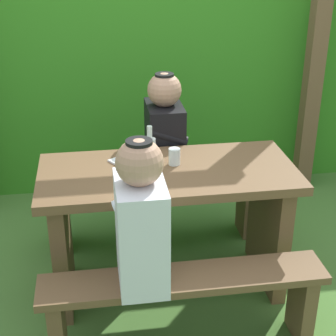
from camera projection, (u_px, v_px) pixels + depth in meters
The scene contains 11 objects.
ground_plane at pixel (168, 285), 3.18m from camera, with size 12.00×12.00×0.00m, color #477430.
hedge_backdrop at pixel (138, 78), 4.35m from camera, with size 6.40×0.72×1.63m, color #33831E.
pergola_post_right at pixel (315, 62), 3.93m from camera, with size 0.12×0.12×2.07m, color brown.
picnic_table at pixel (168, 210), 2.96m from camera, with size 1.40×0.64×0.77m.
bench_near at pixel (184, 297), 2.58m from camera, with size 1.40×0.24×0.45m.
bench_far at pixel (156, 198), 3.51m from camera, with size 1.40×0.24×0.45m.
person_white_shirt at pixel (141, 219), 2.36m from camera, with size 0.25×0.35×0.72m.
person_black_coat at pixel (165, 133), 3.32m from camera, with size 0.25×0.35×0.72m.
drinking_glass at pixel (174, 156), 2.89m from camera, with size 0.06×0.06×0.09m, color silver.
bottle_left at pixel (150, 152), 2.84m from camera, with size 0.06×0.06×0.24m.
cell_phone at pixel (120, 163), 2.92m from camera, with size 0.07×0.14×0.01m, color silver.
Camera 1 is at (-0.38, -2.55, 1.99)m, focal length 56.27 mm.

